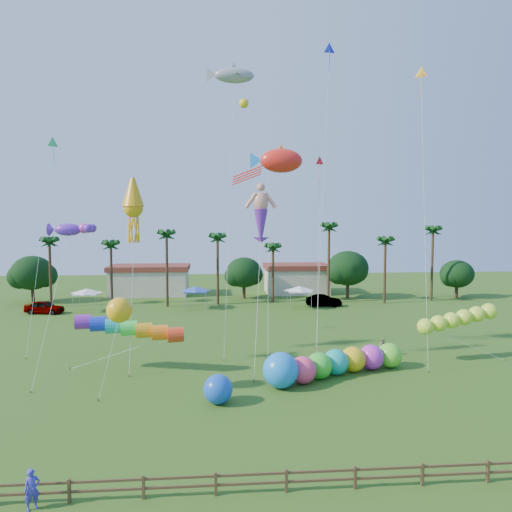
{
  "coord_description": "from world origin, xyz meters",
  "views": [
    {
      "loc": [
        -2.82,
        -24.53,
        11.42
      ],
      "look_at": [
        0.0,
        10.0,
        9.0
      ],
      "focal_mm": 32.0,
      "sensor_mm": 36.0,
      "label": 1
    }
  ],
  "objects": [
    {
      "name": "caterpillar_inflatable",
      "position": [
        5.43,
        8.22,
        1.05
      ],
      "size": [
        11.91,
        6.44,
        2.51
      ],
      "rotation": [
        0.0,
        0.0,
        0.4
      ],
      "color": "#ED3E6E",
      "rests_on": "ground"
    },
    {
      "name": "squid_kite",
      "position": [
        -9.92,
        14.31,
        12.78
      ],
      "size": [
        1.87,
        5.72,
        15.39
      ],
      "color": "#EEA313",
      "rests_on": "ground"
    },
    {
      "name": "shark_kite",
      "position": [
        -1.32,
        18.63,
        25.13
      ],
      "size": [
        5.2,
        7.29,
        26.02
      ],
      "color": "gray",
      "rests_on": "ground"
    },
    {
      "name": "tree_line",
      "position": [
        3.57,
        44.0,
        4.28
      ],
      "size": [
        69.46,
        8.91,
        11.0
      ],
      "color": "#3A2819",
      "rests_on": "ground"
    },
    {
      "name": "ground",
      "position": [
        0.0,
        0.0,
        0.0
      ],
      "size": [
        160.0,
        160.0,
        0.0
      ],
      "primitive_type": "plane",
      "color": "#285116",
      "rests_on": "ground"
    },
    {
      "name": "spectator_b",
      "position": [
        11.33,
        13.26,
        0.8
      ],
      "size": [
        0.95,
        0.85,
        1.6
      ],
      "primitive_type": "imported",
      "rotation": [
        0.0,
        0.0,
        -0.38
      ],
      "color": "gray",
      "rests_on": "ground"
    },
    {
      "name": "lobster_kite",
      "position": [
        -14.21,
        11.1,
        11.01
      ],
      "size": [
        3.92,
        5.88,
        11.69
      ],
      "color": "#6828CC",
      "rests_on": "ground"
    },
    {
      "name": "delta_kite_green",
      "position": [
        -17.97,
        19.15,
        18.5
      ],
      "size": [
        1.74,
        4.99,
        19.44
      ],
      "color": "#32D475",
      "rests_on": "ground"
    },
    {
      "name": "delta_kite_red",
      "position": [
        6.22,
        16.07,
        16.58
      ],
      "size": [
        1.71,
        5.16,
        17.55
      ],
      "color": "red",
      "rests_on": "ground"
    },
    {
      "name": "buildings_row",
      "position": [
        -3.09,
        50.0,
        2.0
      ],
      "size": [
        35.0,
        7.0,
        4.0
      ],
      "color": "beige",
      "rests_on": "ground"
    },
    {
      "name": "blue_ball",
      "position": [
        -2.93,
        3.9,
        0.94
      ],
      "size": [
        1.88,
        1.88,
        1.88
      ],
      "primitive_type": "sphere",
      "color": "blue",
      "rests_on": "ground"
    },
    {
      "name": "green_worm",
      "position": [
        14.17,
        11.34,
        2.97
      ],
      "size": [
        10.63,
        3.14,
        3.79
      ],
      "color": "#BDEA34",
      "rests_on": "ground"
    },
    {
      "name": "fence",
      "position": [
        0.0,
        -6.0,
        0.61
      ],
      "size": [
        36.12,
        0.12,
        1.0
      ],
      "color": "brown",
      "rests_on": "ground"
    },
    {
      "name": "fish_kite",
      "position": [
        2.53,
        14.47,
        16.82
      ],
      "size": [
        5.71,
        6.45,
        17.96
      ],
      "color": "red",
      "rests_on": "ground"
    },
    {
      "name": "rainbow_tube",
      "position": [
        -8.28,
        10.01,
        3.02
      ],
      "size": [
        10.62,
        2.45,
        3.61
      ],
      "color": "red",
      "rests_on": "ground"
    },
    {
      "name": "delta_kite_blue",
      "position": [
        7.82,
        19.61,
        27.6
      ],
      "size": [
        2.57,
        4.08,
        28.81
      ],
      "color": "#1824DF",
      "rests_on": "ground"
    },
    {
      "name": "car_a",
      "position": [
        -25.12,
        35.14,
        0.82
      ],
      "size": [
        5.1,
        2.76,
        1.65
      ],
      "primitive_type": "imported",
      "rotation": [
        0.0,
        0.0,
        1.4
      ],
      "color": "#4C4C54",
      "rests_on": "ground"
    },
    {
      "name": "merman_kite",
      "position": [
        0.54,
        11.87,
        11.99
      ],
      "size": [
        2.19,
        5.13,
        14.28
      ],
      "color": "#DC8B7D",
      "rests_on": "ground"
    },
    {
      "name": "car_b",
      "position": [
        11.7,
        37.31,
        0.81
      ],
      "size": [
        5.07,
        2.29,
        1.61
      ],
      "primitive_type": "imported",
      "rotation": [
        0.0,
        0.0,
        1.45
      ],
      "color": "#4C4C54",
      "rests_on": "ground"
    },
    {
      "name": "tent_row",
      "position": [
        -6.0,
        36.33,
        2.75
      ],
      "size": [
        31.0,
        4.0,
        0.6
      ],
      "color": "white",
      "rests_on": "ground"
    },
    {
      "name": "spectator_a",
      "position": [
        -10.33,
        -6.34,
        0.83
      ],
      "size": [
        0.72,
        0.67,
        1.66
      ],
      "primitive_type": "imported",
      "rotation": [
        0.0,
        0.0,
        0.61
      ],
      "color": "#3C37C1",
      "rests_on": "ground"
    },
    {
      "name": "orange_ball_kite",
      "position": [
        -9.36,
        5.66,
        5.79
      ],
      "size": [
        2.19,
        1.72,
        6.63
      ],
      "color": "#FFB114",
      "rests_on": "ground"
    },
    {
      "name": "delta_kite_yellow",
      "position": [
        14.03,
        13.02,
        23.42
      ],
      "size": [
        1.43,
        5.0,
        24.55
      ],
      "color": "gold",
      "rests_on": "ground"
    }
  ]
}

